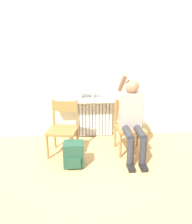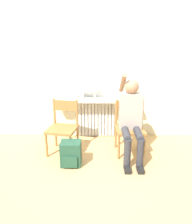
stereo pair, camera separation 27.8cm
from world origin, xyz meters
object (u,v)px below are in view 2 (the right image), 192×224
chair_left (63,126)px  person (131,116)px  cat (90,90)px  backpack (71,154)px  chair_right (129,127)px

chair_left → person: bearing=4.0°
person → cat: bearing=132.1°
person → backpack: person is taller
chair_left → chair_right: same height
chair_left → chair_right: size_ratio=1.00×
chair_right → person: bearing=-91.9°
chair_left → cat: (0.42, 0.59, 0.47)m
chair_left → backpack: size_ratio=2.36×
cat → person: bearing=-47.9°
chair_right → backpack: 1.02m
chair_right → backpack: (-0.89, -0.42, -0.26)m
person → chair_right: bearing=91.2°
chair_right → cat: size_ratio=1.60×
chair_left → person: 1.09m
cat → backpack: size_ratio=1.48×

